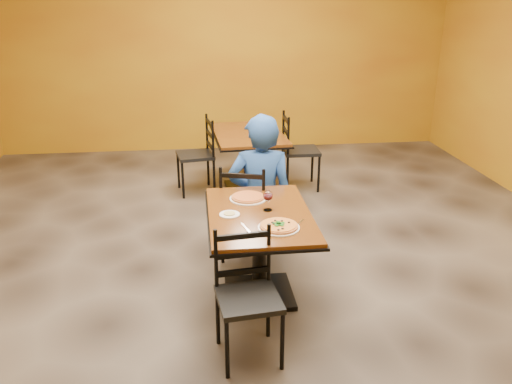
{
  "coord_description": "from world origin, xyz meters",
  "views": [
    {
      "loc": [
        -0.46,
        -4.22,
        2.36
      ],
      "look_at": [
        -0.0,
        -0.3,
        0.85
      ],
      "focal_mm": 36.38,
      "sensor_mm": 36.0,
      "label": 1
    }
  ],
  "objects": [
    {
      "name": "side_plate",
      "position": [
        -0.24,
        -0.52,
        0.76
      ],
      "size": [
        0.16,
        0.16,
        0.01
      ],
      "primitive_type": "cylinder",
      "color": "white",
      "rests_on": "table_main"
    },
    {
      "name": "table_second",
      "position": [
        0.17,
        2.02,
        0.56
      ],
      "size": [
        0.93,
        1.32,
        0.75
      ],
      "rotation": [
        0.0,
        0.0,
        0.06
      ],
      "color": "#63350F",
      "rests_on": "floor"
    },
    {
      "name": "plate_main",
      "position": [
        0.11,
        -0.8,
        0.76
      ],
      "size": [
        0.31,
        0.31,
        0.01
      ],
      "primitive_type": "cylinder",
      "color": "white",
      "rests_on": "table_main"
    },
    {
      "name": "pizza_main",
      "position": [
        0.11,
        -0.8,
        0.77
      ],
      "size": [
        0.28,
        0.28,
        0.02
      ],
      "primitive_type": "cylinder",
      "color": "#96260A",
      "rests_on": "plate_main"
    },
    {
      "name": "chair_main_far",
      "position": [
        -0.03,
        0.23,
        0.47
      ],
      "size": [
        0.53,
        0.53,
        0.94
      ],
      "primitive_type": null,
      "rotation": [
        0.0,
        0.0,
        2.85
      ],
      "color": "black",
      "rests_on": "floor"
    },
    {
      "name": "fork",
      "position": [
        -0.14,
        -0.77,
        0.75
      ],
      "size": [
        0.06,
        0.19,
        0.0
      ],
      "primitive_type": "cube",
      "rotation": [
        0.0,
        0.0,
        0.26
      ],
      "color": "silver",
      "rests_on": "table_main"
    },
    {
      "name": "chair_second_right",
      "position": [
        0.84,
        2.02,
        0.49
      ],
      "size": [
        0.45,
        0.45,
        0.98
      ],
      "primitive_type": null,
      "rotation": [
        0.0,
        0.0,
        1.56
      ],
      "color": "black",
      "rests_on": "floor"
    },
    {
      "name": "wine_glass",
      "position": [
        0.07,
        -0.45,
        0.84
      ],
      "size": [
        0.08,
        0.08,
        0.18
      ],
      "primitive_type": null,
      "color": "white",
      "rests_on": "table_main"
    },
    {
      "name": "diner",
      "position": [
        0.13,
        0.48,
        0.66
      ],
      "size": [
        0.69,
        0.49,
        1.33
      ],
      "primitive_type": "imported",
      "rotation": [
        0.0,
        0.0,
        3.04
      ],
      "color": "navy",
      "rests_on": "floor"
    },
    {
      "name": "chair_second_left",
      "position": [
        -0.5,
        2.02,
        0.48
      ],
      "size": [
        0.49,
        0.49,
        0.95
      ],
      "primitive_type": null,
      "rotation": [
        0.0,
        0.0,
        -1.41
      ],
      "color": "black",
      "rests_on": "floor"
    },
    {
      "name": "pizza_far",
      "position": [
        -0.06,
        -0.2,
        0.77
      ],
      "size": [
        0.28,
        0.28,
        0.02
      ],
      "primitive_type": "cylinder",
      "color": "orange",
      "rests_on": "plate_far"
    },
    {
      "name": "floor",
      "position": [
        0.0,
        0.0,
        0.0
      ],
      "size": [
        7.0,
        8.0,
        0.01
      ],
      "primitive_type": "cube",
      "color": "black",
      "rests_on": "ground"
    },
    {
      "name": "chair_main_near",
      "position": [
        -0.17,
        -1.26,
        0.45
      ],
      "size": [
        0.45,
        0.45,
        0.9
      ],
      "primitive_type": null,
      "rotation": [
        0.0,
        0.0,
        0.11
      ],
      "color": "black",
      "rests_on": "floor"
    },
    {
      "name": "plate_far",
      "position": [
        -0.06,
        -0.2,
        0.76
      ],
      "size": [
        0.31,
        0.31,
        0.01
      ],
      "primitive_type": "cylinder",
      "color": "white",
      "rests_on": "table_main"
    },
    {
      "name": "wall_back",
      "position": [
        0.0,
        4.0,
        1.5
      ],
      "size": [
        7.0,
        0.01,
        3.0
      ],
      "primitive_type": "cube",
      "color": "#AD8613",
      "rests_on": "ground"
    },
    {
      "name": "knife",
      "position": [
        0.26,
        -0.75,
        0.75
      ],
      "size": [
        0.13,
        0.18,
        0.0
      ],
      "primitive_type": "cube",
      "rotation": [
        0.0,
        0.0,
        -0.58
      ],
      "color": "silver",
      "rests_on": "table_main"
    },
    {
      "name": "dip",
      "position": [
        -0.24,
        -0.52,
        0.76
      ],
      "size": [
        0.09,
        0.09,
        0.01
      ],
      "primitive_type": "cylinder",
      "color": "tan",
      "rests_on": "side_plate"
    },
    {
      "name": "table_main",
      "position": [
        0.0,
        -0.5,
        0.56
      ],
      "size": [
        0.83,
        1.23,
        0.75
      ],
      "color": "#63350F",
      "rests_on": "floor"
    }
  ]
}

